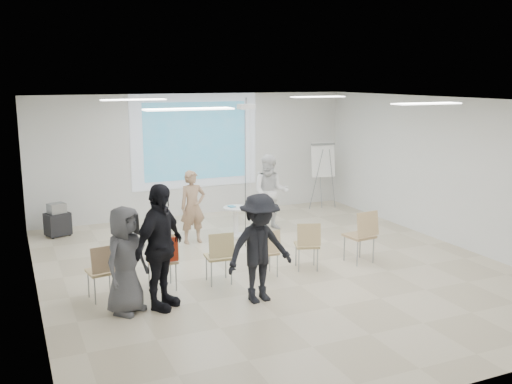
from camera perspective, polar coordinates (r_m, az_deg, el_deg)
name	(u,v)px	position (r m, az deg, el deg)	size (l,w,h in m)	color
floor	(274,270)	(10.45, 1.79, -7.81)	(8.00, 9.00, 0.10)	beige
ceiling	(275,97)	(9.87, 1.90, 9.44)	(8.00, 9.00, 0.10)	white
wall_back	(195,155)	(14.23, -6.13, 3.73)	(8.00, 0.10, 3.00)	silver
wall_left	(28,207)	(9.09, -21.85, -1.41)	(0.10, 9.00, 3.00)	silver
wall_right	(453,171)	(12.33, 19.08, 1.97)	(0.10, 9.00, 3.00)	silver
projection_halo	(195,141)	(14.12, -6.08, 5.10)	(3.20, 0.01, 2.30)	silver
projection_image	(196,141)	(14.11, -6.06, 5.10)	(2.60, 0.01, 1.90)	teal
pedestal_table	(236,220)	(12.30, -2.03, -2.78)	(0.59, 0.59, 0.67)	white
player_left	(193,202)	(11.81, -6.36, -1.02)	(0.63, 0.43, 1.72)	tan
player_right	(270,188)	(12.77, 1.46, 0.36)	(0.91, 0.73, 1.88)	white
controller_left	(197,186)	(12.04, -5.93, 0.56)	(0.04, 0.11, 0.04)	silver
controller_right	(259,173)	(12.86, 0.26, 1.93)	(0.04, 0.11, 0.04)	white
chair_far_left	(103,268)	(9.09, -15.05, -7.32)	(0.48, 0.51, 0.89)	tan
chair_left_mid	(163,257)	(9.30, -9.29, -6.42)	(0.45, 0.49, 0.96)	tan
chair_left_inner	(220,253)	(9.48, -3.64, -6.14)	(0.46, 0.49, 0.90)	#D0B778
chair_center	(267,249)	(9.81, 1.10, -5.73)	(0.40, 0.43, 0.84)	tan
chair_right_inner	(308,242)	(10.18, 5.19, -4.99)	(0.54, 0.55, 0.88)	tan
chair_right_far	(363,232)	(10.67, 10.60, -3.97)	(0.52, 0.55, 1.00)	tan
red_jacket	(165,250)	(9.12, -9.09, -5.74)	(0.40, 0.09, 0.38)	#9C2813
laptop	(218,254)	(9.59, -3.80, -6.25)	(0.33, 0.24, 0.03)	black
audience_left	(159,238)	(8.47, -9.63, -4.55)	(1.26, 0.76, 2.17)	black
audience_mid	(260,241)	(8.65, 0.36, -4.94)	(1.24, 0.67, 1.91)	black
audience_outer	(125,254)	(8.46, -12.93, -6.03)	(0.87, 0.57, 1.79)	#515156
flipchart_easel	(323,161)	(14.85, 6.73, 3.13)	(0.74, 0.57, 1.72)	gray
av_cart	(58,221)	(13.08, -19.23, -2.75)	(0.58, 0.53, 0.72)	black
ceiling_projector	(246,113)	(11.29, -0.97, 7.86)	(0.30, 0.25, 3.00)	white
fluor_panel_nw	(133,100)	(11.13, -12.15, 9.01)	(1.20, 0.30, 0.02)	white
fluor_panel_ne	(318,97)	(12.58, 6.22, 9.44)	(1.20, 0.30, 0.02)	white
fluor_panel_sw	(189,109)	(7.74, -6.74, 8.23)	(1.20, 0.30, 0.02)	white
fluor_panel_se	(427,104)	(9.71, 16.70, 8.47)	(1.20, 0.30, 0.02)	white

